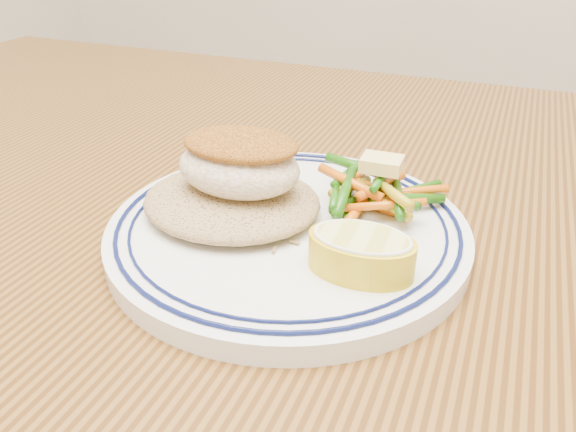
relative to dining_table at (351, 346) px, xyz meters
The scene contains 7 objects.
dining_table is the anchor object (origin of this frame).
plate 0.12m from the dining_table, 161.66° to the right, with size 0.25×0.25×0.02m.
rice_pilaf 0.15m from the dining_table, 168.87° to the right, with size 0.13×0.11×0.02m, color olive.
fish_fillet 0.17m from the dining_table, 169.04° to the right, with size 0.09×0.07×0.04m.
vegetable_pile 0.13m from the dining_table, 87.19° to the left, with size 0.10×0.10×0.03m.
butter_pat 0.15m from the dining_table, 81.61° to the left, with size 0.03×0.02×0.01m, color #FADB7A.
lemon_wedge 0.14m from the dining_table, 74.26° to the right, with size 0.07×0.06×0.03m.
Camera 1 is at (0.08, -0.33, 0.96)m, focal length 35.00 mm.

